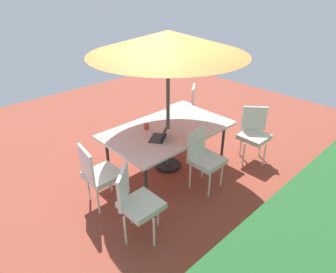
% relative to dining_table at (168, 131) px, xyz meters
% --- Properties ---
extents(ground_plane, '(10.00, 10.00, 0.02)m').
position_rel_dining_table_xyz_m(ground_plane, '(0.00, 0.00, -0.73)').
color(ground_plane, brown).
extents(dining_table, '(2.12, 1.29, 0.76)m').
position_rel_dining_table_xyz_m(dining_table, '(0.00, 0.00, 0.00)').
color(dining_table, silver).
rests_on(dining_table, ground_plane).
extents(patio_umbrella, '(2.40, 2.40, 2.33)m').
position_rel_dining_table_xyz_m(patio_umbrella, '(0.00, 0.00, 1.42)').
color(patio_umbrella, '#4C4C4C').
rests_on(patio_umbrella, ground_plane).
extents(chair_northwest, '(0.59, 0.59, 0.98)m').
position_rel_dining_table_xyz_m(chair_northwest, '(-1.30, 0.86, -0.17)').
color(chair_northwest, silver).
rests_on(chair_northwest, ground_plane).
extents(chair_north, '(0.47, 0.48, 0.98)m').
position_rel_dining_table_xyz_m(chair_north, '(-0.04, 0.77, -0.17)').
color(chair_north, silver).
rests_on(chair_north, ground_plane).
extents(chair_southwest, '(0.58, 0.58, 0.98)m').
position_rel_dining_table_xyz_m(chair_southwest, '(-1.36, -0.85, -0.17)').
color(chair_southwest, silver).
rests_on(chair_southwest, ground_plane).
extents(chair_east, '(0.49, 0.48, 0.98)m').
position_rel_dining_table_xyz_m(chair_east, '(1.39, 0.03, -0.17)').
color(chair_east, silver).
rests_on(chair_east, ground_plane).
extents(chair_northeast, '(0.58, 0.59, 0.98)m').
position_rel_dining_table_xyz_m(chair_northeast, '(1.37, 0.87, -0.17)').
color(chair_northeast, silver).
rests_on(chair_northeast, ground_plane).
extents(laptop, '(0.40, 0.38, 0.21)m').
position_rel_dining_table_xyz_m(laptop, '(0.34, 0.18, 0.09)').
color(laptop, '#2D2D33').
rests_on(laptop, dining_table).
extents(cup, '(0.08, 0.08, 0.10)m').
position_rel_dining_table_xyz_m(cup, '(0.28, -0.23, 0.09)').
color(cup, '#CC4C33').
rests_on(cup, dining_table).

